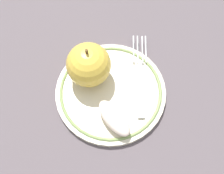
% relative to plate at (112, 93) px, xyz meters
% --- Properties ---
extents(ground_plane, '(2.00, 2.00, 0.00)m').
position_rel_plate_xyz_m(ground_plane, '(-0.00, -0.02, -0.01)').
color(ground_plane, '#544A4F').
extents(plate, '(0.21, 0.21, 0.01)m').
position_rel_plate_xyz_m(plate, '(0.00, 0.00, 0.00)').
color(plate, beige).
rests_on(plate, ground_plane).
extents(apple_red_whole, '(0.08, 0.08, 0.09)m').
position_rel_plate_xyz_m(apple_red_whole, '(-0.05, 0.00, 0.05)').
color(apple_red_whole, gold).
rests_on(apple_red_whole, plate).
extents(apple_slice_front, '(0.08, 0.06, 0.02)m').
position_rel_plate_xyz_m(apple_slice_front, '(0.04, -0.04, 0.02)').
color(apple_slice_front, '#F6DECB').
rests_on(apple_slice_front, plate).
extents(fork, '(0.11, 0.15, 0.00)m').
position_rel_plate_xyz_m(fork, '(0.03, 0.05, 0.01)').
color(fork, silver).
rests_on(fork, plate).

